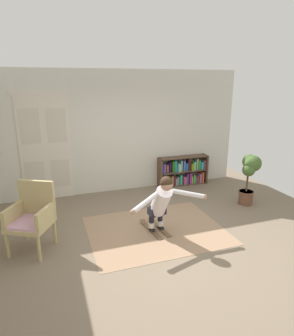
{
  "coord_description": "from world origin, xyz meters",
  "views": [
    {
      "loc": [
        -1.76,
        -4.3,
        2.63
      ],
      "look_at": [
        -0.0,
        0.77,
        1.05
      ],
      "focal_mm": 31.72,
      "sensor_mm": 36.0,
      "label": 1
    }
  ],
  "objects_px": {
    "wicker_chair": "(32,215)",
    "potted_plant": "(250,171)",
    "person_skier": "(161,200)",
    "skis_pair": "(155,228)",
    "bookshelf": "(182,172)"
  },
  "relations": [
    {
      "from": "bookshelf",
      "to": "skis_pair",
      "type": "distance_m",
      "value": 2.62
    },
    {
      "from": "bookshelf",
      "to": "wicker_chair",
      "type": "distance_m",
      "value": 4.16
    },
    {
      "from": "skis_pair",
      "to": "bookshelf",
      "type": "bearing_deg",
      "value": 53.45
    },
    {
      "from": "wicker_chair",
      "to": "skis_pair",
      "type": "distance_m",
      "value": 2.14
    },
    {
      "from": "wicker_chair",
      "to": "person_skier",
      "type": "distance_m",
      "value": 2.12
    },
    {
      "from": "wicker_chair",
      "to": "person_skier",
      "type": "height_order",
      "value": "person_skier"
    },
    {
      "from": "bookshelf",
      "to": "skis_pair",
      "type": "bearing_deg",
      "value": -126.55
    },
    {
      "from": "person_skier",
      "to": "skis_pair",
      "type": "bearing_deg",
      "value": 98.18
    },
    {
      "from": "potted_plant",
      "to": "skis_pair",
      "type": "xyz_separation_m",
      "value": [
        -2.36,
        -0.45,
        -0.73
      ]
    },
    {
      "from": "potted_plant",
      "to": "skis_pair",
      "type": "height_order",
      "value": "potted_plant"
    },
    {
      "from": "bookshelf",
      "to": "potted_plant",
      "type": "xyz_separation_m",
      "value": [
        0.81,
        -1.64,
        0.41
      ]
    },
    {
      "from": "bookshelf",
      "to": "wicker_chair",
      "type": "relative_size",
      "value": 1.21
    },
    {
      "from": "wicker_chair",
      "to": "person_skier",
      "type": "relative_size",
      "value": 0.76
    },
    {
      "from": "wicker_chair",
      "to": "potted_plant",
      "type": "bearing_deg",
      "value": 5.08
    },
    {
      "from": "bookshelf",
      "to": "potted_plant",
      "type": "distance_m",
      "value": 1.87
    }
  ]
}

